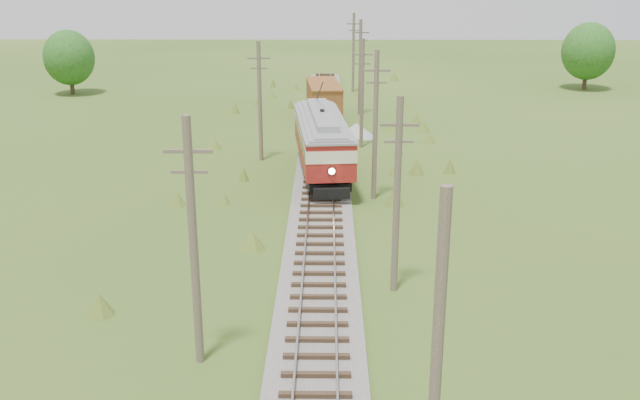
{
  "coord_description": "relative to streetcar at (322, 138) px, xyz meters",
  "views": [
    {
      "loc": [
        0.37,
        -10.57,
        13.57
      ],
      "look_at": [
        0.0,
        23.11,
        2.48
      ],
      "focal_mm": 40.0,
      "sensor_mm": 36.0,
      "label": 1
    }
  ],
  "objects": [
    {
      "name": "utility_pole_r_4",
      "position": [
        3.0,
        8.46,
        1.58
      ],
      "size": [
        1.6,
        0.3,
        8.4
      ],
      "color": "brown",
      "rests_on": "ground"
    },
    {
      "name": "utility_pole_r_1",
      "position": [
        3.1,
        -30.54,
        1.65
      ],
      "size": [
        0.3,
        0.3,
        8.8
      ],
      "color": "brown",
      "rests_on": "ground"
    },
    {
      "name": "utility_pole_r_2",
      "position": [
        3.3,
        -17.54,
        1.68
      ],
      "size": [
        1.6,
        0.3,
        8.6
      ],
      "color": "brown",
      "rests_on": "ground"
    },
    {
      "name": "railbed_main",
      "position": [
        -0.0,
        -1.54,
        -2.55
      ],
      "size": [
        3.6,
        96.0,
        0.57
      ],
      "color": "#605B54",
      "rests_on": "ground"
    },
    {
      "name": "tree_mid_b",
      "position": [
        30.0,
        36.46,
        1.58
      ],
      "size": [
        5.88,
        5.88,
        7.57
      ],
      "color": "#38281C",
      "rests_on": "ground"
    },
    {
      "name": "gondola",
      "position": [
        -0.0,
        19.1,
        -0.66
      ],
      "size": [
        3.5,
        8.72,
        2.83
      ],
      "rotation": [
        0.0,
        0.0,
        0.09
      ],
      "color": "black",
      "rests_on": "ground"
    },
    {
      "name": "utility_pole_r_5",
      "position": [
        3.4,
        21.46,
        1.83
      ],
      "size": [
        1.6,
        0.3,
        8.9
      ],
      "color": "brown",
      "rests_on": "ground"
    },
    {
      "name": "streetcar",
      "position": [
        0.0,
        0.0,
        0.0
      ],
      "size": [
        4.25,
        13.19,
        5.97
      ],
      "rotation": [
        0.0,
        0.0,
        0.1
      ],
      "color": "black",
      "rests_on": "ground"
    },
    {
      "name": "utility_pole_l_a",
      "position": [
        -4.2,
        -23.54,
        1.88
      ],
      "size": [
        1.6,
        0.3,
        9.0
      ],
      "color": "brown",
      "rests_on": "ground"
    },
    {
      "name": "utility_pole_r_6",
      "position": [
        3.2,
        34.46,
        1.73
      ],
      "size": [
        1.6,
        0.3,
        8.7
      ],
      "color": "brown",
      "rests_on": "ground"
    },
    {
      "name": "utility_pole_l_b",
      "position": [
        -4.5,
        4.46,
        1.68
      ],
      "size": [
        1.6,
        0.3,
        8.6
      ],
      "color": "brown",
      "rests_on": "ground"
    },
    {
      "name": "gravel_pile",
      "position": [
        2.89,
        12.29,
        -2.24
      ],
      "size": [
        2.99,
        3.18,
        1.09
      ],
      "color": "gray",
      "rests_on": "ground"
    },
    {
      "name": "utility_pole_r_3",
      "position": [
        3.2,
        -4.54,
        1.88
      ],
      "size": [
        1.6,
        0.3,
        9.0
      ],
      "color": "brown",
      "rests_on": "ground"
    },
    {
      "name": "tree_mid_a",
      "position": [
        -28.0,
        32.46,
        1.27
      ],
      "size": [
        5.46,
        5.46,
        7.03
      ],
      "color": "#38281C",
      "rests_on": "ground"
    }
  ]
}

